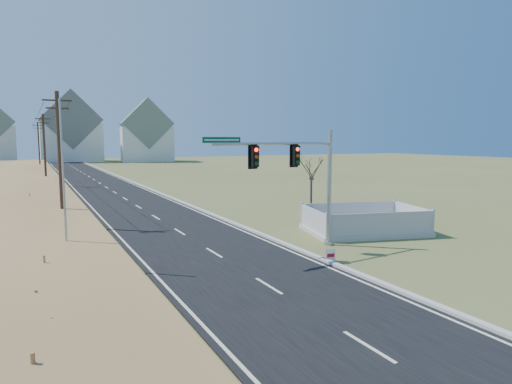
{
  "coord_description": "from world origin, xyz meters",
  "views": [
    {
      "loc": [
        -8.36,
        -17.6,
        5.9
      ],
      "look_at": [
        1.27,
        1.68,
        3.4
      ],
      "focal_mm": 32.0,
      "sensor_mm": 36.0,
      "label": 1
    }
  ],
  "objects_px": {
    "open_sign": "(330,255)",
    "flagpole": "(64,202)",
    "bare_tree": "(312,167)",
    "fence_enclosure": "(364,228)",
    "traffic_signal_mast": "(304,175)"
  },
  "relations": [
    {
      "from": "open_sign",
      "to": "flagpole",
      "type": "relative_size",
      "value": 0.08
    },
    {
      "from": "open_sign",
      "to": "flagpole",
      "type": "distance_m",
      "value": 12.62
    },
    {
      "from": "bare_tree",
      "to": "fence_enclosure",
      "type": "bearing_deg",
      "value": -64.53
    },
    {
      "from": "traffic_signal_mast",
      "to": "flagpole",
      "type": "relative_size",
      "value": 1.04
    },
    {
      "from": "fence_enclosure",
      "to": "open_sign",
      "type": "height_order",
      "value": "fence_enclosure"
    },
    {
      "from": "flagpole",
      "to": "bare_tree",
      "type": "xyz_separation_m",
      "value": [
        15.85,
        3.92,
        0.96
      ]
    },
    {
      "from": "traffic_signal_mast",
      "to": "open_sign",
      "type": "distance_m",
      "value": 4.63
    },
    {
      "from": "fence_enclosure",
      "to": "flagpole",
      "type": "distance_m",
      "value": 17.76
    },
    {
      "from": "flagpole",
      "to": "bare_tree",
      "type": "distance_m",
      "value": 16.36
    },
    {
      "from": "traffic_signal_mast",
      "to": "open_sign",
      "type": "height_order",
      "value": "traffic_signal_mast"
    },
    {
      "from": "traffic_signal_mast",
      "to": "bare_tree",
      "type": "height_order",
      "value": "traffic_signal_mast"
    },
    {
      "from": "flagpole",
      "to": "fence_enclosure",
      "type": "bearing_deg",
      "value": 1.24
    },
    {
      "from": "traffic_signal_mast",
      "to": "flagpole",
      "type": "height_order",
      "value": "flagpole"
    },
    {
      "from": "bare_tree",
      "to": "open_sign",
      "type": "bearing_deg",
      "value": -117.55
    },
    {
      "from": "traffic_signal_mast",
      "to": "open_sign",
      "type": "relative_size",
      "value": 13.55
    }
  ]
}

